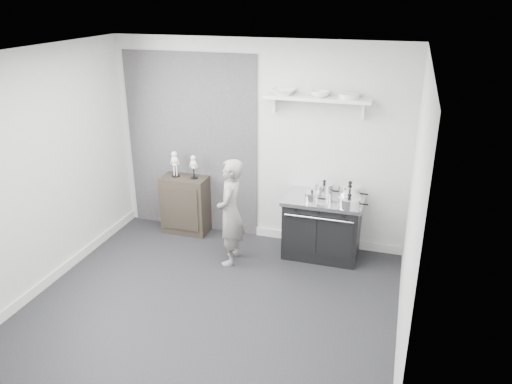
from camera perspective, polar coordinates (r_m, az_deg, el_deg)
ground at (r=5.70m, az=-5.22°, el=-12.67°), size 4.00×4.00×0.00m
room_shell at (r=5.11m, az=-6.15°, el=3.73°), size 4.02×3.62×2.71m
wall_shelf at (r=6.20m, az=7.05°, el=10.48°), size 1.30×0.26×0.24m
stove at (r=6.50m, az=7.55°, el=-3.98°), size 1.00×0.62×0.80m
side_cabinet at (r=7.15m, az=-8.02°, el=-1.42°), size 0.64×0.37×0.83m
child at (r=6.18m, az=-2.94°, el=-2.33°), size 0.38×0.53×1.37m
pot_back_left at (r=6.40m, az=7.79°, el=0.31°), size 0.33×0.24×0.21m
pot_back_right at (r=6.34m, az=10.65°, el=0.02°), size 0.38×0.29×0.24m
pot_front_right at (r=6.13m, az=10.60°, el=-1.12°), size 0.37×0.28×0.17m
pot_front_center at (r=6.20m, az=6.41°, el=-0.58°), size 0.27×0.18×0.16m
skeleton_full at (r=6.98m, az=-9.27°, el=3.41°), size 0.12×0.08×0.42m
skeleton_torso at (r=6.87m, az=-7.15°, el=3.05°), size 0.11×0.07×0.38m
bowl_large at (r=6.26m, az=3.15°, el=11.37°), size 0.30×0.30×0.07m
bowl_small at (r=6.17m, az=7.34°, el=11.05°), size 0.23×0.23×0.07m
plate_stack at (r=6.13m, az=10.57°, el=10.73°), size 0.24×0.24×0.06m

